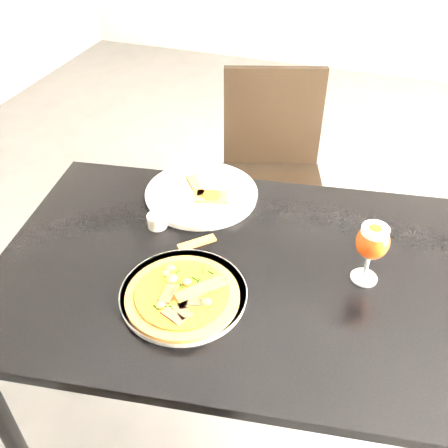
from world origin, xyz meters
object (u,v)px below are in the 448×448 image
(pizza, at_px, (183,295))
(beer_glass, at_px, (373,242))
(chair_far, at_px, (272,175))
(dining_table, at_px, (230,289))

(pizza, height_order, beer_glass, beer_glass)
(chair_far, height_order, pizza, chair_far)
(chair_far, relative_size, beer_glass, 5.48)
(chair_far, xyz_separation_m, beer_glass, (0.41, -0.75, 0.37))
(chair_far, relative_size, pizza, 3.40)
(chair_far, distance_m, beer_glass, 0.94)
(dining_table, distance_m, beer_glass, 0.39)
(pizza, bearing_deg, dining_table, 67.40)
(chair_far, bearing_deg, dining_table, -101.65)
(dining_table, height_order, pizza, pizza)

